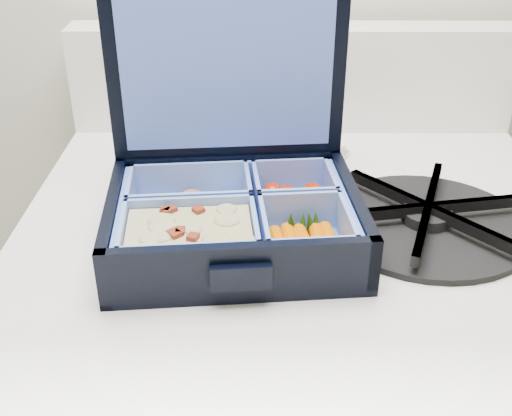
# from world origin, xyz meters

# --- Properties ---
(bento_box) EXTENTS (0.24, 0.20, 0.05)m
(bento_box) POSITION_xyz_m (0.04, 1.66, 0.86)
(bento_box) COLOR black
(bento_box) RESTS_ON stove
(burner_grate) EXTENTS (0.23, 0.23, 0.03)m
(burner_grate) POSITION_xyz_m (0.23, 1.69, 0.85)
(burner_grate) COLOR black
(burner_grate) RESTS_ON stove
(burner_grate_rear) EXTENTS (0.22, 0.22, 0.02)m
(burner_grate_rear) POSITION_xyz_m (0.01, 1.89, 0.84)
(burner_grate_rear) COLOR black
(burner_grate_rear) RESTS_ON stove
(fork) EXTENTS (0.11, 0.18, 0.01)m
(fork) POSITION_xyz_m (0.12, 1.77, 0.84)
(fork) COLOR silver
(fork) RESTS_ON stove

